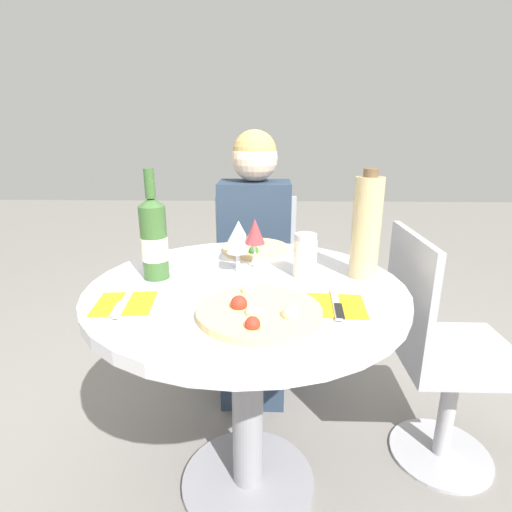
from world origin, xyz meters
name	(u,v)px	position (x,y,z in m)	size (l,w,h in m)	color
ground_plane	(248,483)	(0.00, 0.00, 0.00)	(12.00, 12.00, 0.00)	gray
dining_table	(247,334)	(0.00, 0.00, 0.60)	(0.95, 0.95, 0.77)	gray
chair_behind_diner	(256,287)	(0.00, 0.80, 0.44)	(0.42, 0.42, 0.89)	#ADADB2
seated_diner	(255,273)	(0.00, 0.65, 0.57)	(0.33, 0.47, 1.22)	#28384C
chair_empty_side	(438,356)	(0.68, 0.16, 0.44)	(0.42, 0.42, 0.89)	#ADADB2
pizza_large	(259,311)	(0.04, -0.22, 0.78)	(0.31, 0.31, 0.05)	#E5C17F
pizza_small_far	(255,248)	(0.01, 0.34, 0.78)	(0.25, 0.25, 0.05)	#E5C17F
wine_bottle	(154,239)	(-0.29, 0.04, 0.90)	(0.08, 0.08, 0.34)	#38602D
tall_carafe	(366,227)	(0.36, 0.07, 0.93)	(0.09, 0.09, 0.34)	tan
sugar_shaker	(305,256)	(0.18, 0.07, 0.84)	(0.07, 0.07, 0.14)	silver
wine_glass_front_left	(237,243)	(-0.04, 0.10, 0.87)	(0.07, 0.07, 0.14)	silver
wine_glass_back_left	(239,232)	(-0.04, 0.18, 0.89)	(0.07, 0.07, 0.15)	silver
wine_glass_center	(255,233)	(0.02, 0.14, 0.90)	(0.07, 0.07, 0.17)	silver
place_setting_left	(124,303)	(-0.32, -0.16, 0.77)	(0.17, 0.19, 0.01)	gold
place_setting_right	(336,306)	(0.24, -0.16, 0.77)	(0.16, 0.19, 0.01)	gold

